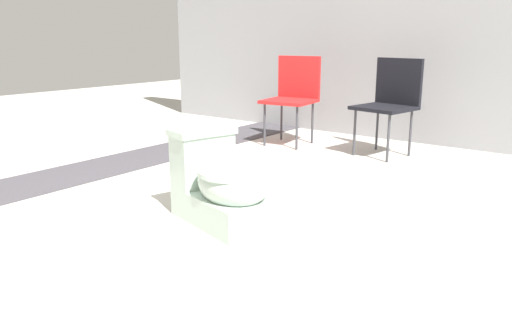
# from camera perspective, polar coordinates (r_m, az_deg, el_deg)

# --- Properties ---
(ground_plane) EXTENTS (14.00, 14.00, 0.00)m
(ground_plane) POSITION_cam_1_polar(r_m,az_deg,el_deg) (2.79, -10.04, -7.64)
(ground_plane) COLOR #B7B2A8
(gravel_strip) EXTENTS (0.56, 8.00, 0.01)m
(gravel_strip) POSITION_cam_1_polar(r_m,az_deg,el_deg) (4.11, -17.90, -0.97)
(gravel_strip) COLOR #423F44
(gravel_strip) RESTS_ON ground
(building_wall) EXTENTS (7.00, 0.20, 2.60)m
(building_wall) POSITION_cam_1_polar(r_m,az_deg,el_deg) (5.08, 21.87, 16.18)
(building_wall) COLOR gray
(building_wall) RESTS_ON ground
(toilet) EXTENTS (0.70, 0.52, 0.52)m
(toilet) POSITION_cam_1_polar(r_m,az_deg,el_deg) (2.76, -3.74, -2.80)
(toilet) COLOR #B2C6B7
(toilet) RESTS_ON ground
(folding_chair_left) EXTENTS (0.49, 0.49, 0.83)m
(folding_chair_left) POSITION_cam_1_polar(r_m,az_deg,el_deg) (4.85, 4.37, 7.93)
(folding_chair_left) COLOR red
(folding_chair_left) RESTS_ON ground
(folding_chair_middle) EXTENTS (0.51, 0.51, 0.83)m
(folding_chair_middle) POSITION_cam_1_polar(r_m,az_deg,el_deg) (4.51, 15.19, 7.04)
(folding_chair_middle) COLOR black
(folding_chair_middle) RESTS_ON ground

